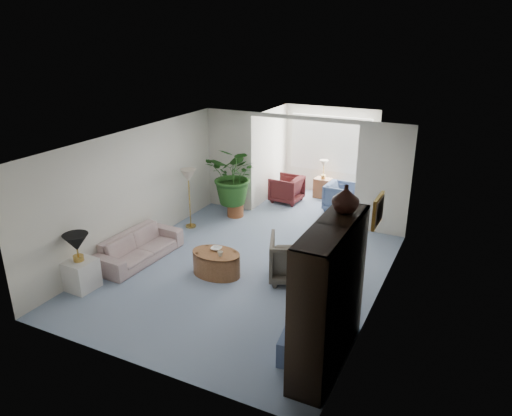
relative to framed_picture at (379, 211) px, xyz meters
The scene contains 26 objects.
floor 2.99m from the framed_picture, behind, with size 6.00×6.00×0.00m, color #8492AE.
sunroom_floor 5.16m from the framed_picture, 120.36° to the left, with size 2.60×2.60×0.00m, color #8492AE.
back_pier_left 5.37m from the framed_picture, 144.59° to the left, with size 1.20×0.12×2.50m, color beige.
back_pier_right 3.18m from the framed_picture, 100.24° to the left, with size 1.20×0.12×2.50m, color beige.
back_header 4.03m from the framed_picture, 128.43° to the left, with size 2.60×0.12×0.10m, color beige.
window_pane 5.83m from the framed_picture, 114.98° to the left, with size 2.20×0.02×1.50m, color white.
window_blinds 5.81m from the framed_picture, 115.11° to the left, with size 2.20×0.02×1.50m, color white.
framed_picture is the anchor object (origin of this frame).
sofa 4.77m from the framed_picture, behind, with size 1.91×0.75×0.56m, color #C0B4A2.
end_table 5.23m from the framed_picture, 160.52° to the right, with size 0.50×0.50×0.55m, color silver.
table_lamp 5.09m from the framed_picture, 160.52° to the right, with size 0.44×0.44×0.30m, color black.
floor_lamp 4.83m from the framed_picture, 161.45° to the left, with size 0.36×0.36×0.28m, color beige.
coffee_table 3.22m from the framed_picture, behind, with size 0.95×0.95×0.45m, color #9A5C38.
coffee_bowl 3.16m from the framed_picture, behind, with size 0.20×0.20×0.05m, color white.
coffee_cup 2.98m from the framed_picture, behind, with size 0.10×0.10×0.09m, color beige.
wingback_chair 1.99m from the framed_picture, 168.23° to the left, with size 0.88×0.91×0.83m, color #5E554A.
side_table_dark 1.71m from the framed_picture, 142.26° to the left, with size 0.51×0.41×0.61m, color black.
entertainment_cabinet 1.80m from the framed_picture, 97.91° to the right, with size 0.49×1.84×2.04m, color black.
cabinet_urn 1.29m from the framed_picture, 101.26° to the right, with size 0.36×0.36×0.38m, color black.
ottoman 2.46m from the framed_picture, 107.30° to the right, with size 0.48×0.48×0.38m, color slate.
plant_pot 4.97m from the framed_picture, 146.73° to the left, with size 0.40×0.40×0.32m, color brown.
house_plant 4.77m from the framed_picture, 146.73° to the left, with size 1.30×1.13×1.44m, color #24531C.
sunroom_chair_blue 4.66m from the framed_picture, 112.78° to the left, with size 0.75×0.78×0.71m, color slate.
sunroom_chair_maroon 5.40m from the framed_picture, 128.12° to the left, with size 0.75×0.77×0.70m, color #5A1E1F.
sunroom_table 5.64m from the framed_picture, 117.00° to the left, with size 0.44×0.34×0.54m, color #9A5C38.
shelf_clutter 1.81m from the framed_picture, 99.82° to the right, with size 0.30×1.09×1.06m.
Camera 1 is at (3.78, -7.13, 4.36)m, focal length 33.55 mm.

